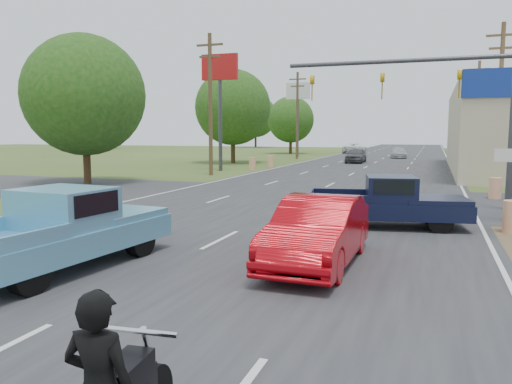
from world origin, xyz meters
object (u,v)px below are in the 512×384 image
at_px(navy_pickup, 391,202).
at_px(distant_car_silver, 399,153).
at_px(blue_pickup, 66,228).
at_px(distant_car_grey, 356,156).
at_px(red_convertible, 318,232).
at_px(distant_car_white, 355,148).

bearing_deg(navy_pickup, distant_car_silver, 173.26).
relative_size(blue_pickup, navy_pickup, 1.07).
height_order(distant_car_grey, distant_car_silver, distant_car_grey).
relative_size(red_convertible, distant_car_silver, 1.08).
height_order(red_convertible, blue_pickup, blue_pickup).
distance_m(distant_car_silver, distant_car_white, 14.46).
bearing_deg(blue_pickup, red_convertible, 27.05).
relative_size(red_convertible, blue_pickup, 0.84).
distance_m(navy_pickup, distant_car_silver, 46.24).
bearing_deg(distant_car_silver, blue_pickup, -100.09).
bearing_deg(navy_pickup, red_convertible, -22.85).
distance_m(red_convertible, distant_car_silver, 51.58).
distance_m(red_convertible, navy_pickup, 5.53).
xyz_separation_m(navy_pickup, distant_car_silver, (-2.78, 46.16, -0.20)).
height_order(red_convertible, navy_pickup, navy_pickup).
bearing_deg(red_convertible, distant_car_silver, 92.71).
height_order(red_convertible, distant_car_white, red_convertible).
bearing_deg(distant_car_grey, distant_car_silver, 73.56).
bearing_deg(red_convertible, blue_pickup, -157.48).
relative_size(blue_pickup, distant_car_grey, 1.28).
height_order(red_convertible, distant_car_grey, red_convertible).
bearing_deg(blue_pickup, distant_car_white, 98.38).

